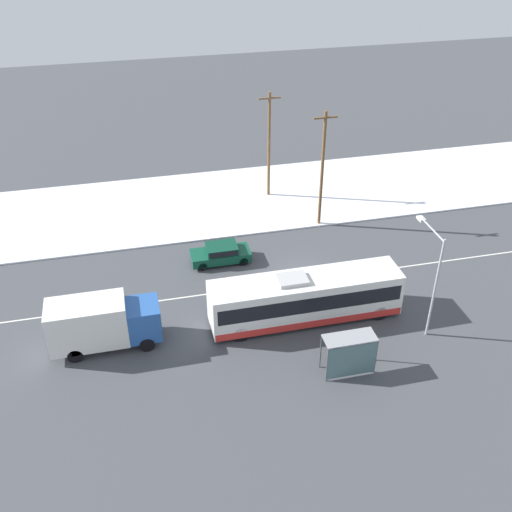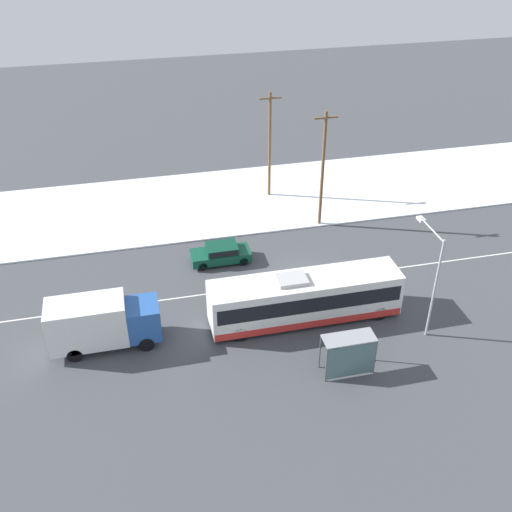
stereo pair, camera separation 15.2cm
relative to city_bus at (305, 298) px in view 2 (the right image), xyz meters
The scene contains 11 objects.
ground_plane 4.41m from the city_bus, 72.45° to the left, with size 120.00×120.00×0.00m, color #424449.
snow_lot 16.77m from the city_bus, 85.74° to the left, with size 80.00×11.87×0.12m.
lane_marking_center 4.41m from the city_bus, 72.45° to the left, with size 60.00×0.12×0.00m.
city_bus is the anchor object (origin of this frame).
box_truck 12.25m from the city_bus, behind, with size 6.38×2.30×3.21m.
sedan_car 8.56m from the city_bus, 117.31° to the left, with size 4.23×1.80×1.37m.
pedestrian_at_stop 3.95m from the city_bus, 80.51° to the right, with size 0.58×0.26×1.62m.
bus_shelter 5.34m from the city_bus, 79.62° to the right, with size 2.91×1.20×2.40m.
streetlamp 7.73m from the city_bus, 20.18° to the right, with size 0.36×3.14×6.76m.
utility_pole_roadside 12.46m from the city_bus, 67.35° to the left, with size 1.80×0.24×9.32m.
utility_pole_snowlot 17.27m from the city_bus, 83.36° to the left, with size 1.80×0.24×9.10m.
Camera 2 is at (-10.84, -31.96, 23.84)m, focal length 42.00 mm.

